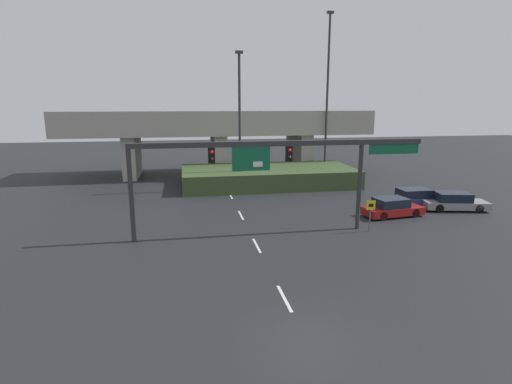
{
  "coord_description": "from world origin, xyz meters",
  "views": [
    {
      "loc": [
        -3.96,
        -11.98,
        8.1
      ],
      "look_at": [
        0.0,
        9.94,
        3.15
      ],
      "focal_mm": 28.0,
      "sensor_mm": 36.0,
      "label": 1
    }
  ],
  "objects_px": {
    "highway_light_pole_near": "(240,119)",
    "parked_sedan_mid_right": "(415,198)",
    "parked_sedan_near_right": "(392,208)",
    "signal_gantry": "(275,158)",
    "speed_limit_sign": "(370,211)",
    "highway_light_pole_far": "(327,94)",
    "parked_sedan_far_right": "(454,202)"
  },
  "relations": [
    {
      "from": "parked_sedan_near_right",
      "to": "highway_light_pole_near",
      "type": "bearing_deg",
      "value": 123.41
    },
    {
      "from": "highway_light_pole_far",
      "to": "highway_light_pole_near",
      "type": "bearing_deg",
      "value": -155.35
    },
    {
      "from": "speed_limit_sign",
      "to": "parked_sedan_far_right",
      "type": "distance_m",
      "value": 9.77
    },
    {
      "from": "highway_light_pole_near",
      "to": "speed_limit_sign",
      "type": "bearing_deg",
      "value": -66.04
    },
    {
      "from": "parked_sedan_near_right",
      "to": "highway_light_pole_far",
      "type": "bearing_deg",
      "value": 80.88
    },
    {
      "from": "signal_gantry",
      "to": "highway_light_pole_far",
      "type": "distance_m",
      "value": 21.23
    },
    {
      "from": "parked_sedan_near_right",
      "to": "speed_limit_sign",
      "type": "bearing_deg",
      "value": -143.26
    },
    {
      "from": "speed_limit_sign",
      "to": "highway_light_pole_near",
      "type": "relative_size",
      "value": 0.17
    },
    {
      "from": "parked_sedan_near_right",
      "to": "signal_gantry",
      "type": "bearing_deg",
      "value": -172.92
    },
    {
      "from": "signal_gantry",
      "to": "speed_limit_sign",
      "type": "distance_m",
      "value": 7.08
    },
    {
      "from": "speed_limit_sign",
      "to": "highway_light_pole_far",
      "type": "height_order",
      "value": "highway_light_pole_far"
    },
    {
      "from": "parked_sedan_mid_right",
      "to": "parked_sedan_far_right",
      "type": "relative_size",
      "value": 0.92
    },
    {
      "from": "speed_limit_sign",
      "to": "parked_sedan_near_right",
      "type": "distance_m",
      "value": 4.6
    },
    {
      "from": "signal_gantry",
      "to": "highway_light_pole_far",
      "type": "xyz_separation_m",
      "value": [
        9.91,
        18.3,
        4.23
      ]
    },
    {
      "from": "parked_sedan_mid_right",
      "to": "speed_limit_sign",
      "type": "bearing_deg",
      "value": -139.82
    },
    {
      "from": "signal_gantry",
      "to": "highway_light_pole_far",
      "type": "relative_size",
      "value": 1.06
    },
    {
      "from": "highway_light_pole_far",
      "to": "parked_sedan_far_right",
      "type": "relative_size",
      "value": 3.44
    },
    {
      "from": "parked_sedan_mid_right",
      "to": "parked_sedan_far_right",
      "type": "distance_m",
      "value": 2.85
    },
    {
      "from": "signal_gantry",
      "to": "highway_light_pole_near",
      "type": "distance_m",
      "value": 13.76
    },
    {
      "from": "highway_light_pole_near",
      "to": "parked_sedan_near_right",
      "type": "xyz_separation_m",
      "value": [
        9.65,
        -11.22,
        -6.1
      ]
    },
    {
      "from": "highway_light_pole_near",
      "to": "parked_sedan_mid_right",
      "type": "height_order",
      "value": "highway_light_pole_near"
    },
    {
      "from": "highway_light_pole_far",
      "to": "parked_sedan_far_right",
      "type": "height_order",
      "value": "highway_light_pole_far"
    },
    {
      "from": "highway_light_pole_far",
      "to": "parked_sedan_near_right",
      "type": "bearing_deg",
      "value": -91.84
    },
    {
      "from": "signal_gantry",
      "to": "speed_limit_sign",
      "type": "height_order",
      "value": "signal_gantry"
    },
    {
      "from": "highway_light_pole_near",
      "to": "parked_sedan_near_right",
      "type": "relative_size",
      "value": 2.78
    },
    {
      "from": "highway_light_pole_near",
      "to": "parked_sedan_far_right",
      "type": "distance_m",
      "value": 19.51
    },
    {
      "from": "highway_light_pole_far",
      "to": "parked_sedan_mid_right",
      "type": "bearing_deg",
      "value": -78.16
    },
    {
      "from": "speed_limit_sign",
      "to": "highway_light_pole_near",
      "type": "distance_m",
      "value": 16.62
    },
    {
      "from": "signal_gantry",
      "to": "speed_limit_sign",
      "type": "bearing_deg",
      "value": -6.93
    },
    {
      "from": "highway_light_pole_far",
      "to": "parked_sedan_mid_right",
      "type": "distance_m",
      "value": 16.12
    },
    {
      "from": "speed_limit_sign",
      "to": "highway_light_pole_far",
      "type": "relative_size",
      "value": 0.12
    },
    {
      "from": "highway_light_pole_near",
      "to": "parked_sedan_far_right",
      "type": "relative_size",
      "value": 2.52
    }
  ]
}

